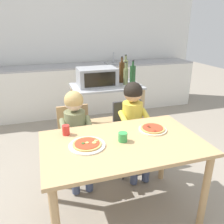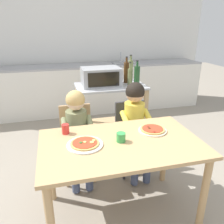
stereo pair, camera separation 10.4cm
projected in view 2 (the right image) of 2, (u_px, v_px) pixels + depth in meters
The scene contains 18 objects.
ground_plane at pixel (95, 147), 3.28m from camera, with size 12.46×12.46×0.00m, color gray.
back_wall_tiled at pixel (76, 40), 4.53m from camera, with size 5.40×0.12×2.70m.
kitchen_counter at pixel (80, 89), 4.48m from camera, with size 4.86×0.60×1.12m.
kitchen_island_cart at pixel (111, 106), 3.16m from camera, with size 0.92×0.55×0.88m.
toaster_oven at pixel (101, 77), 3.00m from camera, with size 0.50×0.35×0.23m.
bottle_tall_green_wine at pixel (126, 72), 3.14m from camera, with size 0.07×0.07×0.35m.
bottle_dark_olive_oil at pixel (137, 75), 2.99m from camera, with size 0.08×0.08×0.33m.
bottle_brown_beer at pixel (130, 76), 3.03m from camera, with size 0.06×0.06×0.30m.
bottle_slim_sauce at pixel (131, 70), 3.27m from camera, with size 0.07×0.07×0.36m.
dining_table at pixel (121, 153), 1.92m from camera, with size 1.32×0.81×0.75m.
dining_chair_left at pixel (77, 137), 2.54m from camera, with size 0.36×0.36×0.81m.
dining_chair_right at pixel (132, 132), 2.65m from camera, with size 0.36×0.36×0.81m.
child_in_olive_shirt at pixel (77, 126), 2.37m from camera, with size 0.32×0.42×1.01m.
child_in_yellow_shirt at pixel (136, 118), 2.47m from camera, with size 0.32×0.42×1.06m.
pizza_plate_white at pixel (85, 144), 1.82m from camera, with size 0.29×0.29×0.03m.
pizza_plate_cream at pixel (152, 130), 2.06m from camera, with size 0.25×0.25×0.03m.
drinking_cup_green at pixel (121, 137), 1.87m from camera, with size 0.08×0.08×0.08m, color green.
drinking_cup_red at pixel (66, 129), 2.01m from camera, with size 0.06×0.06×0.09m, color red.
Camera 2 is at (-0.49, -1.59, 1.65)m, focal length 36.83 mm.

